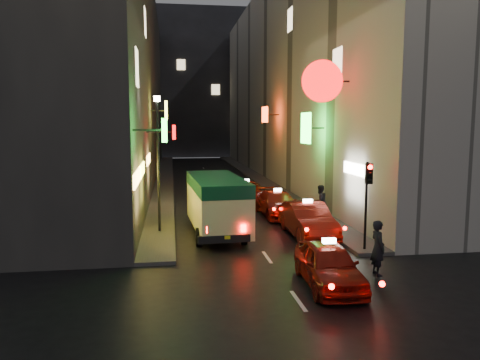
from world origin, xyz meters
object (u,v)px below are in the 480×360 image
minibus (217,198)px  traffic_light (368,187)px  pedestrian_crossing (378,244)px  lamp_post (158,155)px  taxi_near (329,261)px

minibus → traffic_light: bearing=-36.2°
pedestrian_crossing → lamp_post: 10.65m
minibus → traffic_light: (5.56, -4.07, 0.99)m
minibus → pedestrian_crossing: minibus is taller
taxi_near → pedestrian_crossing: bearing=21.7°
minibus → taxi_near: minibus is taller
taxi_near → traffic_light: traffic_light is taller
taxi_near → traffic_light: (2.71, 3.36, 1.88)m
minibus → traffic_light: size_ratio=1.82×
taxi_near → pedestrian_crossing: pedestrian_crossing is taller
taxi_near → lamp_post: bearing=124.8°
pedestrian_crossing → lamp_post: bearing=44.5°
minibus → pedestrian_crossing: 8.24m
minibus → lamp_post: (-2.64, 0.46, 2.03)m
pedestrian_crossing → lamp_post: (-7.50, 7.09, 2.65)m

